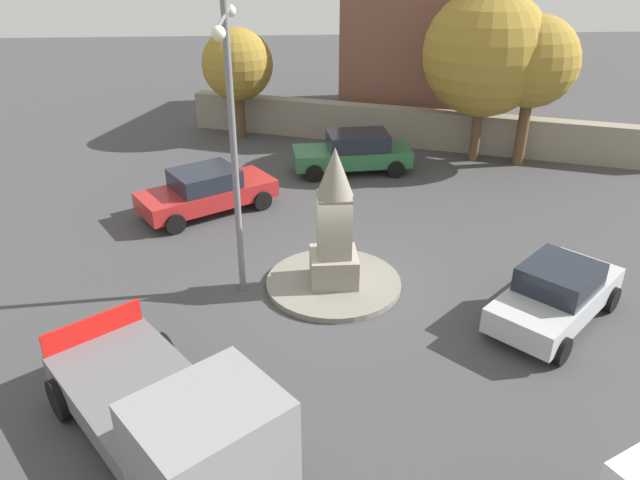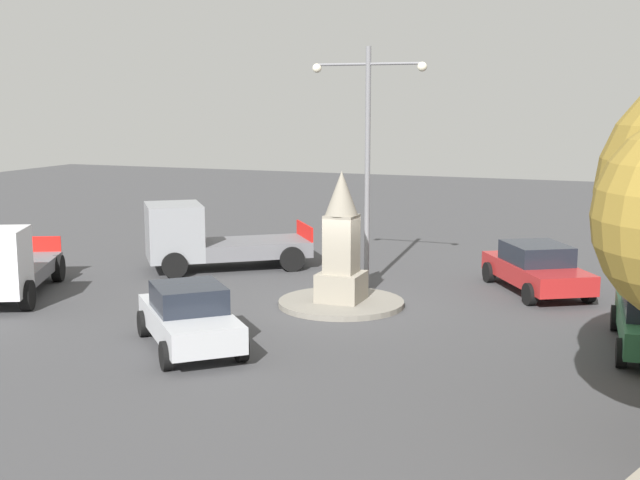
# 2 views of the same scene
# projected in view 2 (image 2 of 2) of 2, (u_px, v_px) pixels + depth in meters

# --- Properties ---
(ground_plane) EXTENTS (80.00, 80.00, 0.00)m
(ground_plane) POSITION_uv_depth(u_px,v_px,m) (341.00, 306.00, 23.48)
(ground_plane) COLOR #424244
(traffic_island) EXTENTS (3.53, 3.53, 0.15)m
(traffic_island) POSITION_uv_depth(u_px,v_px,m) (341.00, 303.00, 23.47)
(traffic_island) COLOR gray
(traffic_island) RESTS_ON ground
(monument) EXTENTS (1.20, 1.20, 3.64)m
(monument) POSITION_uv_depth(u_px,v_px,m) (341.00, 243.00, 23.18)
(monument) COLOR gray
(monument) RESTS_ON traffic_island
(streetlamp) EXTENTS (3.52, 0.28, 7.25)m
(streetlamp) POSITION_uv_depth(u_px,v_px,m) (368.00, 144.00, 24.93)
(streetlamp) COLOR slate
(streetlamp) RESTS_ON ground
(car_silver_parked_right) EXTENTS (3.92, 4.04, 1.51)m
(car_silver_parked_right) POSITION_uv_depth(u_px,v_px,m) (189.00, 317.00, 19.37)
(car_silver_parked_right) COLOR #B7BABF
(car_silver_parked_right) RESTS_ON ground
(car_red_far_side) EXTENTS (3.79, 4.65, 1.46)m
(car_red_far_side) POSITION_uv_depth(u_px,v_px,m) (536.00, 267.00, 25.05)
(car_red_far_side) COLOR #B22323
(car_red_far_side) RESTS_ON ground
(truck_grey_parked_left) EXTENTS (5.63, 4.98, 2.28)m
(truck_grey_parked_left) POSITION_uv_depth(u_px,v_px,m) (206.00, 239.00, 28.28)
(truck_grey_parked_left) COLOR gray
(truck_grey_parked_left) RESTS_ON ground
(truck_white_passing) EXTENTS (3.98, 5.51, 2.26)m
(truck_white_passing) POSITION_uv_depth(u_px,v_px,m) (1.00, 266.00, 23.75)
(truck_white_passing) COLOR silver
(truck_white_passing) RESTS_ON ground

